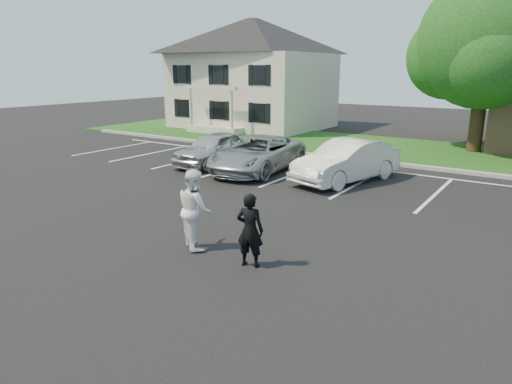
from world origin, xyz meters
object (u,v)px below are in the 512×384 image
man_white_shirt (195,209)px  car_silver_west (214,148)px  tree (489,44)px  car_silver_minivan (258,154)px  man_black_suit (250,230)px  car_white_sedan (347,161)px  house (253,74)px

man_white_shirt → car_silver_west: 9.87m
tree → car_silver_minivan: bearing=-124.7°
tree → car_silver_west: tree is taller
man_black_suit → man_white_shirt: 1.74m
man_black_suit → car_white_sedan: 8.58m
tree → car_white_sedan: tree is taller
man_white_shirt → car_silver_minivan: bearing=-32.9°
house → car_white_sedan: house is taller
car_silver_west → car_white_sedan: (6.21, 0.34, 0.05)m
tree → man_white_shirt: (-3.49, -17.88, -4.38)m
tree → man_white_shirt: size_ratio=4.54×
house → car_white_sedan: (12.45, -11.92, -3.04)m
man_black_suit → car_silver_west: bearing=-61.1°
tree → car_white_sedan: 11.06m
car_silver_west → house: bearing=117.4°
man_black_suit → car_white_sedan: man_black_suit is taller
house → tree: size_ratio=1.17×
man_black_suit → car_white_sedan: size_ratio=0.35×
house → car_white_sedan: size_ratio=2.15×
house → man_white_shirt: 23.72m
tree → man_black_suit: bearing=-95.6°
tree → house: bearing=171.5°
man_black_suit → car_silver_minivan: size_ratio=0.31×
house → tree: 15.81m
house → tree: tree is taller
car_silver_west → man_white_shirt: bearing=-53.3°
car_silver_minivan → car_white_sedan: bearing=1.3°
car_white_sedan → man_white_shirt: bearing=-76.8°
tree → car_silver_west: size_ratio=2.03×
man_white_shirt → car_silver_west: man_white_shirt is taller
house → car_white_sedan: bearing=-43.8°
car_silver_west → car_white_sedan: car_white_sedan is taller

